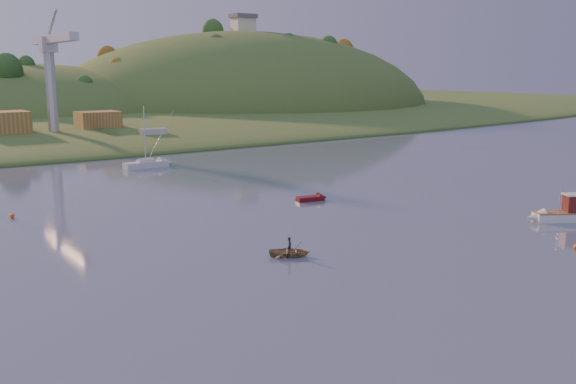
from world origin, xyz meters
TOP-DOWN VIEW (x-y plane):
  - ground at (0.00, 0.00)m, footprint 500.00×500.00m
  - shore_slope at (0.00, 165.00)m, footprint 640.00×150.00m
  - hill_center at (10.00, 210.00)m, footprint 140.00×120.00m
  - hill_right at (95.00, 195.00)m, footprint 150.00×130.00m
  - hilltop_house at (95.00, 195.00)m, footprint 9.00×7.00m
  - wharf at (5.00, 122.00)m, footprint 42.00×16.00m
  - shed_west at (-8.00, 123.00)m, footprint 11.00×8.00m
  - shed_east at (13.00, 124.00)m, footprint 9.00×7.00m
  - dock_crane at (2.00, 118.39)m, footprint 3.20×28.00m
  - fishing_boat at (25.54, 17.07)m, footprint 6.20×4.68m
  - sailboat_far at (4.86, 77.45)m, footprint 7.31×2.39m
  - canoe at (-5.01, 22.70)m, footprint 4.33×4.08m
  - paddler at (-5.01, 22.70)m, footprint 0.58×0.63m
  - red_tender at (11.43, 40.39)m, footprint 4.17×2.15m
  - work_vessel at (19.43, 108.00)m, footprint 13.51×5.86m
  - buoy_0 at (17.17, 9.59)m, footprint 0.50×0.50m
  - buoy_2 at (-21.31, 51.84)m, footprint 0.50×0.50m

SIDE VIEW (x-z plane):
  - ground at x=0.00m, z-range 0.00..0.00m
  - shore_slope at x=0.00m, z-range -3.50..3.50m
  - hill_center at x=10.00m, z-range -18.00..18.00m
  - hill_right at x=95.00m, z-range -30.00..30.00m
  - buoy_0 at x=17.17m, z-range 0.00..0.50m
  - buoy_2 at x=-21.31m, z-range 0.00..0.50m
  - red_tender at x=11.43m, z-range -0.39..0.96m
  - canoe at x=-5.01m, z-range 0.00..0.73m
  - sailboat_far at x=4.86m, z-range -4.35..5.70m
  - paddler at x=-5.01m, z-range 0.00..1.44m
  - fishing_boat at x=25.54m, z-range -1.08..2.79m
  - wharf at x=5.00m, z-range 0.00..2.40m
  - work_vessel at x=19.43m, z-range -0.49..2.89m
  - shed_east at x=13.00m, z-range 2.40..6.40m
  - shed_west at x=-8.00m, z-range 2.40..7.20m
  - dock_crane at x=2.00m, z-range 7.02..27.32m
  - hilltop_house at x=95.00m, z-range 30.18..36.63m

